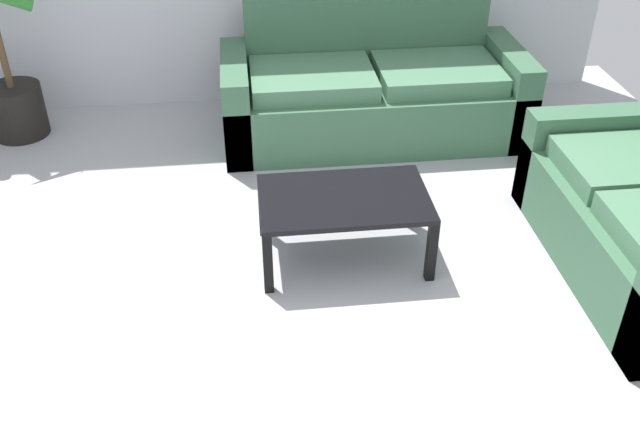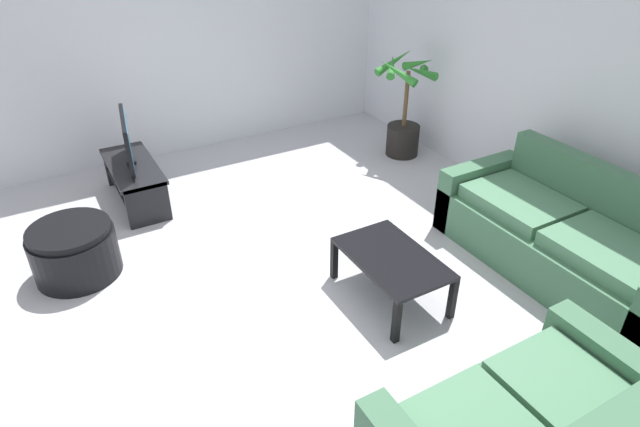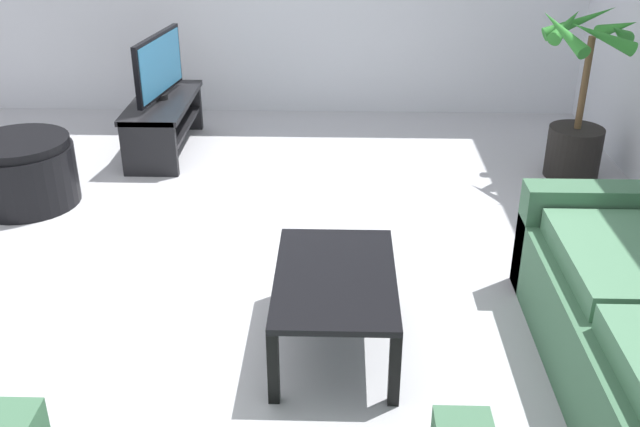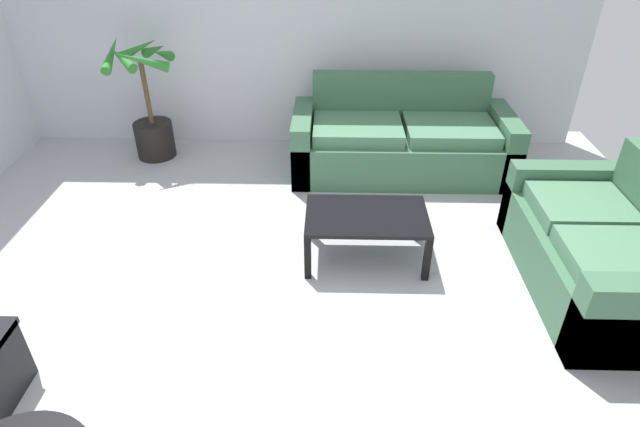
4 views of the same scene
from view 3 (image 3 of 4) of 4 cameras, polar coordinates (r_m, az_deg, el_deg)
The scene contains 6 objects.
ground_plane at distance 4.31m, azimuth -9.60°, elevation -4.64°, with size 6.60×6.60×0.00m, color #B2B2B7.
tv_stand at distance 6.05m, azimuth -12.00°, elevation 7.32°, with size 1.10×0.45×0.43m.
tv at distance 5.93m, azimuth -12.35°, elevation 11.11°, with size 0.83×0.17×0.51m.
coffee_table at distance 3.51m, azimuth 1.18°, elevation -5.45°, with size 0.92×0.57×0.40m.
potted_palm at distance 5.68m, azimuth 19.35°, elevation 7.17°, with size 0.68×0.67×1.23m.
ottoman at distance 5.40m, azimuth -21.96°, elevation 3.00°, with size 0.70×0.70×0.46m.
Camera 3 is at (3.62, 0.82, 2.19)m, focal length 41.38 mm.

